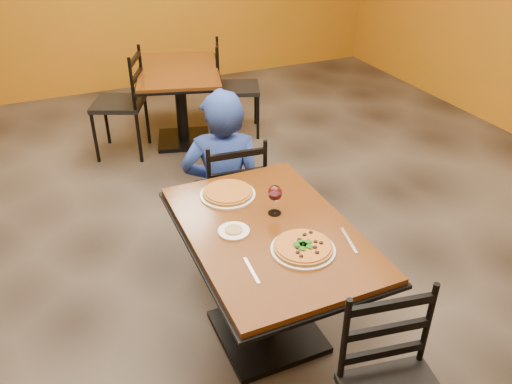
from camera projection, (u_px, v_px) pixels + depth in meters
name	position (u px, v px, depth m)	size (l,w,h in m)	color
floor	(236.00, 281.00, 3.37)	(7.00, 8.00, 0.01)	black
table_main	(269.00, 258.00, 2.69)	(0.83, 1.23, 0.75)	#622E0F
table_second	(180.00, 89.00, 4.91)	(1.04, 1.29, 0.75)	#622E0F
chair_main_far	(231.00, 193.00, 3.48)	(0.40, 0.40, 0.89)	black
chair_second_left	(118.00, 104.00, 4.74)	(0.45, 0.45, 0.99)	black
chair_second_right	(238.00, 88.00, 5.16)	(0.43, 0.43, 0.94)	black
diner	(223.00, 168.00, 3.53)	(0.58, 0.38, 1.13)	navy
plate_main	(303.00, 250.00, 2.44)	(0.31, 0.31, 0.01)	white
pizza_main	(303.00, 247.00, 2.43)	(0.28, 0.28, 0.02)	#991E0B
plate_far	(228.00, 195.00, 2.86)	(0.31, 0.31, 0.01)	white
pizza_far	(228.00, 192.00, 2.86)	(0.28, 0.28, 0.02)	#B38122
side_plate	(234.00, 231.00, 2.56)	(0.16, 0.16, 0.01)	white
dip	(234.00, 230.00, 2.56)	(0.09, 0.09, 0.01)	#A58650
wine_glass	(275.00, 199.00, 2.66)	(0.08, 0.08, 0.18)	white
fork	(252.00, 270.00, 2.31)	(0.01, 0.19, 0.00)	silver
knife	(349.00, 240.00, 2.50)	(0.01, 0.21, 0.00)	silver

